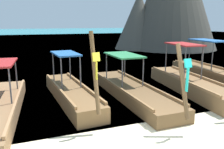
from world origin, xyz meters
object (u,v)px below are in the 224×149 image
longtail_boat_red_ribbon (190,84)px  longtail_boat_pink_ribbon (216,75)px  longtail_boat_yellow_ribbon (71,93)px  longtail_boat_turquoise_ribbon (131,90)px

longtail_boat_red_ribbon → longtail_boat_pink_ribbon: 2.63m
longtail_boat_pink_ribbon → longtail_boat_red_ribbon: bearing=-157.7°
longtail_boat_yellow_ribbon → longtail_boat_red_ribbon: (5.22, -0.61, 0.02)m
longtail_boat_yellow_ribbon → longtail_boat_turquoise_ribbon: size_ratio=0.84×
longtail_boat_yellow_ribbon → longtail_boat_pink_ribbon: 7.66m
longtail_boat_yellow_ribbon → longtail_boat_red_ribbon: size_ratio=0.92×
longtail_boat_turquoise_ribbon → longtail_boat_yellow_ribbon: bearing=171.9°
longtail_boat_yellow_ribbon → longtail_boat_red_ribbon: 5.25m
longtail_boat_yellow_ribbon → longtail_boat_turquoise_ribbon: longtail_boat_yellow_ribbon is taller
longtail_boat_red_ribbon → longtail_boat_yellow_ribbon: bearing=173.3°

